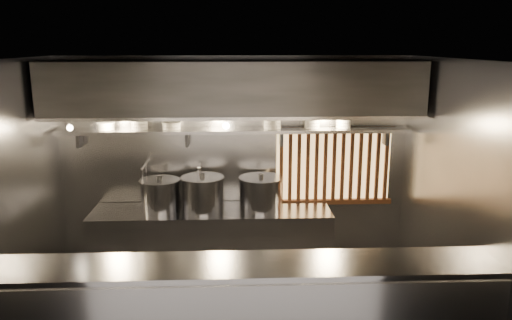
{
  "coord_description": "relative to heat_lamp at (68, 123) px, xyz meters",
  "views": [
    {
      "loc": [
        0.0,
        -4.86,
        2.95
      ],
      "look_at": [
        0.24,
        0.55,
        1.68
      ],
      "focal_mm": 35.0,
      "sensor_mm": 36.0,
      "label": 1
    }
  ],
  "objects": [
    {
      "name": "wall_back",
      "position": [
        1.9,
        0.65,
        -0.67
      ],
      "size": [
        4.5,
        0.0,
        4.5
      ],
      "primitive_type": "plane",
      "rotation": [
        1.57,
        0.0,
        0.0
      ],
      "color": "gray",
      "rests_on": "floor"
    },
    {
      "name": "faucet_left",
      "position": [
        0.75,
        0.52,
        -0.76
      ],
      "size": [
        0.04,
        0.3,
        0.5
      ],
      "color": "silver",
      "rests_on": "wall_back"
    },
    {
      "name": "wall_right",
      "position": [
        4.15,
        -0.85,
        -0.67
      ],
      "size": [
        0.0,
        3.0,
        3.0
      ],
      "primitive_type": "plane",
      "rotation": [
        1.57,
        0.0,
        -1.57
      ],
      "color": "gray",
      "rests_on": "floor"
    },
    {
      "name": "heat_lamp",
      "position": [
        0.0,
        0.0,
        0.0
      ],
      "size": [
        0.25,
        0.35,
        0.2
      ],
      "color": "#9B9BA0",
      "rests_on": "exhaust_hood"
    },
    {
      "name": "bowl_stack_3",
      "position": [
        2.38,
        0.47,
        -0.1
      ],
      "size": [
        0.23,
        0.23,
        0.13
      ],
      "color": "white",
      "rests_on": "bowl_shelf"
    },
    {
      "name": "pendant_bulb",
      "position": [
        1.8,
        0.35,
        -0.11
      ],
      "size": [
        0.09,
        0.09,
        0.19
      ],
      "color": "#2D2D30",
      "rests_on": "exhaust_hood"
    },
    {
      "name": "ceiling",
      "position": [
        1.9,
        -0.85,
        0.73
      ],
      "size": [
        4.5,
        4.5,
        0.0
      ],
      "primitive_type": "plane",
      "rotation": [
        3.14,
        0.0,
        0.0
      ],
      "color": "black",
      "rests_on": "wall_back"
    },
    {
      "name": "stock_pot_mid",
      "position": [
        1.5,
        0.28,
        -0.95
      ],
      "size": [
        0.58,
        0.58,
        0.48
      ],
      "rotation": [
        0.0,
        0.0,
        0.08
      ],
      "color": "#9B9BA0",
      "rests_on": "cooking_bench"
    },
    {
      "name": "bowl_shelf",
      "position": [
        1.9,
        0.47,
        -0.19
      ],
      "size": [
        4.4,
        0.34,
        0.04
      ],
      "primitive_type": "cube",
      "color": "#9B9BA0",
      "rests_on": "wall_back"
    },
    {
      "name": "bowl_stack_4",
      "position": [
        2.88,
        0.47,
        -0.1
      ],
      "size": [
        0.21,
        0.21,
        0.13
      ],
      "color": "white",
      "rests_on": "bowl_shelf"
    },
    {
      "name": "stock_pot_right",
      "position": [
        2.23,
        0.3,
        -0.96
      ],
      "size": [
        0.71,
        0.71,
        0.45
      ],
      "rotation": [
        0.0,
        0.0,
        -0.31
      ],
      "color": "#9B9BA0",
      "rests_on": "cooking_bench"
    },
    {
      "name": "faucet_right",
      "position": [
        1.45,
        0.52,
        -0.76
      ],
      "size": [
        0.04,
        0.3,
        0.5
      ],
      "color": "silver",
      "rests_on": "wall_back"
    },
    {
      "name": "wall_left",
      "position": [
        -0.35,
        -0.85,
        -0.67
      ],
      "size": [
        0.0,
        3.0,
        3.0
      ],
      "primitive_type": "plane",
      "rotation": [
        1.57,
        0.0,
        1.57
      ],
      "color": "gray",
      "rests_on": "floor"
    },
    {
      "name": "stock_pot_left",
      "position": [
        0.96,
        0.32,
        -0.97
      ],
      "size": [
        0.61,
        0.61,
        0.43
      ],
      "rotation": [
        0.0,
        0.0,
        0.22
      ],
      "color": "#9B9BA0",
      "rests_on": "cooking_bench"
    },
    {
      "name": "bowl_stack_1",
      "position": [
        0.72,
        0.47,
        -0.08
      ],
      "size": [
        0.22,
        0.22,
        0.17
      ],
      "color": "white",
      "rests_on": "bowl_shelf"
    },
    {
      "name": "bowl_stack_5",
      "position": [
        3.27,
        0.47,
        -0.1
      ],
      "size": [
        0.2,
        0.2,
        0.13
      ],
      "color": "white",
      "rests_on": "bowl_shelf"
    },
    {
      "name": "exhaust_hood",
      "position": [
        1.9,
        0.25,
        0.36
      ],
      "size": [
        4.4,
        0.81,
        0.65
      ],
      "color": "#2D2D30",
      "rests_on": "ceiling"
    },
    {
      "name": "bowl_stack_0",
      "position": [
        0.31,
        0.47,
        -0.12
      ],
      "size": [
        0.22,
        0.22,
        0.09
      ],
      "color": "white",
      "rests_on": "bowl_shelf"
    },
    {
      "name": "bowl_stack_2",
      "position": [
        1.12,
        0.47,
        -0.12
      ],
      "size": [
        0.24,
        0.24,
        0.09
      ],
      "color": "white",
      "rests_on": "bowl_shelf"
    },
    {
      "name": "wood_screen",
      "position": [
        3.2,
        0.6,
        -0.69
      ],
      "size": [
        1.56,
        0.09,
        1.04
      ],
      "color": "#FFC872",
      "rests_on": "wall_back"
    },
    {
      "name": "cooking_bench",
      "position": [
        1.6,
        0.28,
        -1.62
      ],
      "size": [
        3.0,
        0.7,
        0.9
      ],
      "primitive_type": "cube",
      "color": "#9B9BA0",
      "rests_on": "floor"
    }
  ]
}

